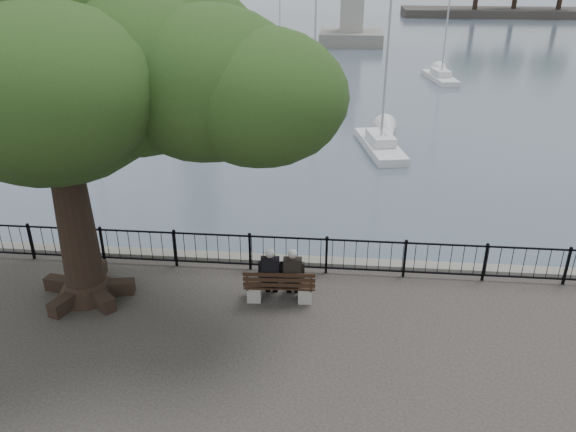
# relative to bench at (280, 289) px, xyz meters

# --- Properties ---
(harbor) EXTENTS (260.00, 260.00, 1.20)m
(harbor) POSITION_rel_bench_xyz_m (0.07, 1.89, -0.81)
(harbor) COLOR #66645D
(harbor) RESTS_ON ground
(railing) EXTENTS (22.06, 0.06, 1.00)m
(railing) POSITION_rel_bench_xyz_m (0.07, 1.39, 0.25)
(railing) COLOR black
(railing) RESTS_ON ground
(bench) EXTENTS (1.71, 0.59, 0.89)m
(bench) POSITION_rel_bench_xyz_m (0.00, 0.00, 0.00)
(bench) COLOR gray
(bench) RESTS_ON ground
(person_left) EXTENTS (0.42, 0.71, 1.42)m
(person_left) POSITION_rel_bench_xyz_m (-0.22, 0.09, 0.34)
(person_left) COLOR black
(person_left) RESTS_ON ground
(person_right) EXTENTS (0.42, 0.71, 1.42)m
(person_right) POSITION_rel_bench_xyz_m (0.30, 0.11, 0.34)
(person_right) COLOR black
(person_right) RESTS_ON ground
(tree) EXTENTS (10.08, 7.04, 8.23)m
(tree) POSITION_rel_bench_xyz_m (-3.94, -0.08, 5.10)
(tree) COLOR black
(tree) RESTS_ON ground
(lion_monument) EXTENTS (6.33, 6.33, 9.25)m
(lion_monument) POSITION_rel_bench_xyz_m (2.07, 48.82, 1.03)
(lion_monument) COLOR #66645D
(lion_monument) RESTS_ON ground
(sailboat_a) EXTENTS (2.44, 6.35, 10.50)m
(sailboat_a) POSITION_rel_bench_xyz_m (-10.66, 14.43, -1.01)
(sailboat_a) COLOR silver
(sailboat_a) RESTS_ON ground
(sailboat_b) EXTENTS (3.31, 6.06, 11.82)m
(sailboat_b) POSITION_rel_bench_xyz_m (-0.43, 24.81, -0.98)
(sailboat_b) COLOR silver
(sailboat_b) RESTS_ON ground
(sailboat_c) EXTENTS (2.37, 5.20, 9.86)m
(sailboat_c) POSITION_rel_bench_xyz_m (3.25, 14.74, -1.01)
(sailboat_c) COLOR silver
(sailboat_c) RESTS_ON ground
(sailboat_e) EXTENTS (3.11, 5.58, 13.09)m
(sailboat_e) POSITION_rel_bench_xyz_m (-13.87, 31.47, -0.93)
(sailboat_e) COLOR silver
(sailboat_e) RESTS_ON ground
(sailboat_g) EXTENTS (2.20, 5.10, 9.94)m
(sailboat_g) POSITION_rel_bench_xyz_m (8.56, 31.44, -1.00)
(sailboat_g) COLOR silver
(sailboat_g) RESTS_ON ground
(sailboat_h) EXTENTS (1.83, 4.81, 11.21)m
(sailboat_h) POSITION_rel_bench_xyz_m (-4.55, 42.72, -0.96)
(sailboat_h) COLOR silver
(sailboat_h) RESTS_ON ground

